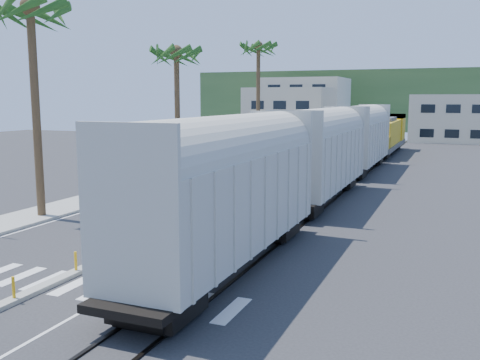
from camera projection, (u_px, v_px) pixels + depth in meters
name	position (u px, v px, depth m)	size (l,w,h in m)	color
ground	(93.00, 266.00, 20.71)	(140.00, 140.00, 0.00)	#28282B
sidewalk	(193.00, 172.00, 46.76)	(3.00, 90.00, 0.15)	gray
rails	(354.00, 176.00, 44.47)	(1.56, 100.00, 0.06)	black
median	(265.00, 186.00, 38.97)	(0.45, 60.00, 0.85)	gray
crosswalk	(58.00, 282.00, 18.88)	(14.00, 2.20, 0.01)	silver
lane_markings	(261.00, 177.00, 44.40)	(9.42, 90.00, 0.01)	silver
freight_train	(341.00, 148.00, 38.78)	(3.00, 60.94, 5.85)	#B7B5A8
palm_trees	(183.00, 43.00, 42.88)	(3.50, 37.20, 13.75)	brown
buildings	(334.00, 111.00, 88.02)	(38.00, 27.00, 10.00)	beige
hillside	(394.00, 100.00, 111.32)	(80.00, 20.00, 12.00)	#385628
car_lead	(167.00, 193.00, 32.67)	(2.07, 4.43, 1.47)	black
car_second	(205.00, 180.00, 37.49)	(1.94, 4.86, 1.57)	black
car_third	(248.00, 169.00, 44.16)	(2.31, 4.81, 1.35)	black
car_rear	(266.00, 162.00, 48.70)	(2.80, 5.20, 1.39)	#B4B8BA
cyclist	(149.00, 241.00, 21.53)	(0.76, 1.93, 2.32)	#9EA0A5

